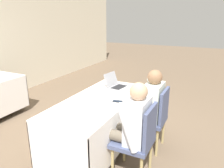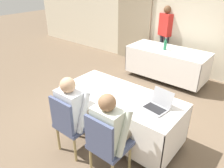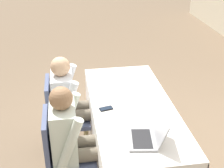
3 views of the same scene
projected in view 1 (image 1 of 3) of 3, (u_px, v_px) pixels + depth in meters
ground_plane at (100, 146)px, 3.23m from camera, size 24.00×24.00×0.00m
conference_table_near at (99, 111)px, 3.06m from camera, size 1.82×0.80×0.74m
laptop at (116, 85)px, 3.49m from camera, size 0.34×0.35×0.23m
cell_phone at (118, 101)px, 2.92m from camera, size 0.10×0.14×0.01m
paper_beside_laptop at (93, 107)px, 2.75m from camera, size 0.23×0.31×0.00m
chair_near_left at (139, 138)px, 2.50m from camera, size 0.44×0.44×0.90m
chair_near_right at (154, 116)px, 3.05m from camera, size 0.44×0.44×0.90m
person_checkered_shirt at (131, 124)px, 2.50m from camera, size 0.50×0.52×1.16m
person_white_shirt at (148, 104)px, 3.05m from camera, size 0.50×0.52×1.16m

